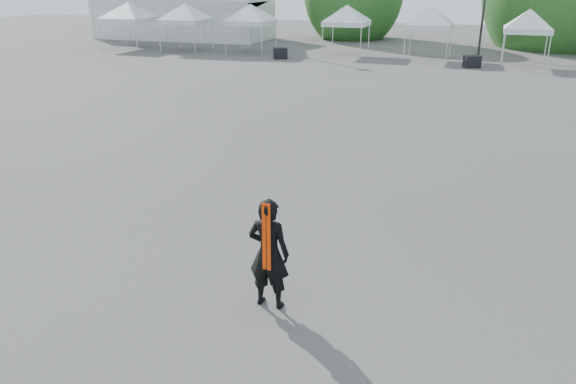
% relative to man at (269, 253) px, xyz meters
% --- Properties ---
extents(ground, '(120.00, 120.00, 0.00)m').
position_rel_man_xyz_m(ground, '(-0.85, 3.02, -0.94)').
color(ground, '#474442').
rests_on(ground, ground).
extents(marquee, '(15.00, 6.25, 4.23)m').
position_rel_man_xyz_m(marquee, '(-22.85, 38.02, 1.03)').
color(marquee, silver).
rests_on(marquee, ground).
extents(tent_a, '(4.61, 4.61, 3.88)m').
position_rel_man_xyz_m(tent_a, '(-23.12, 30.31, 2.12)').
color(tent_a, silver).
rests_on(tent_a, ground).
extents(tent_b, '(4.26, 4.26, 3.88)m').
position_rel_man_xyz_m(tent_b, '(-18.22, 30.17, 2.12)').
color(tent_b, silver).
rests_on(tent_b, ground).
extents(tent_c, '(4.18, 4.18, 3.88)m').
position_rel_man_xyz_m(tent_c, '(-13.37, 30.81, 2.12)').
color(tent_c, silver).
rests_on(tent_c, ground).
extents(tent_d, '(4.04, 4.04, 3.88)m').
position_rel_man_xyz_m(tent_d, '(-6.67, 31.96, 2.12)').
color(tent_d, silver).
rests_on(tent_d, ground).
extents(tent_e, '(4.07, 4.07, 3.88)m').
position_rel_man_xyz_m(tent_e, '(-1.01, 31.44, 2.12)').
color(tent_e, silver).
rests_on(tent_e, ground).
extents(tent_f, '(3.79, 3.79, 3.88)m').
position_rel_man_xyz_m(tent_f, '(4.88, 30.18, 2.12)').
color(tent_f, silver).
rests_on(tent_f, ground).
extents(man, '(0.69, 0.45, 1.87)m').
position_rel_man_xyz_m(man, '(0.00, 0.00, 0.00)').
color(man, black).
rests_on(man, ground).
extents(crate_west, '(1.11, 1.02, 0.70)m').
position_rel_man_xyz_m(crate_west, '(-10.22, 28.29, -0.59)').
color(crate_west, black).
rests_on(crate_west, ground).
extents(crate_mid, '(1.11, 1.00, 0.71)m').
position_rel_man_xyz_m(crate_mid, '(1.96, 28.39, -0.58)').
color(crate_mid, black).
rests_on(crate_mid, ground).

